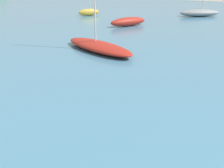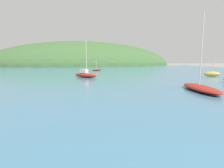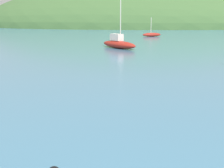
# 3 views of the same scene
# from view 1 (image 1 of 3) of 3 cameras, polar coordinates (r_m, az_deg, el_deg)

# --- Properties ---
(boat_mid_harbor) EXTENTS (3.22, 1.81, 0.65)m
(boat_mid_harbor) POSITION_cam_1_polar(r_m,az_deg,el_deg) (20.32, 3.52, 13.40)
(boat_mid_harbor) COLOR maroon
(boat_mid_harbor) RESTS_ON water
(boat_nearest_quay) EXTENTS (3.74, 3.64, 4.92)m
(boat_nearest_quay) POSITION_cam_1_polar(r_m,az_deg,el_deg) (27.02, 18.53, 14.52)
(boat_nearest_quay) COLOR gray
(boat_nearest_quay) RESTS_ON water
(boat_green_fishing) EXTENTS (2.31, 4.84, 5.54)m
(boat_green_fishing) POSITION_cam_1_polar(r_m,az_deg,el_deg) (13.12, -2.97, 8.28)
(boat_green_fishing) COLOR maroon
(boat_green_fishing) RESTS_ON water
(boat_far_left) EXTENTS (2.06, 1.50, 2.28)m
(boat_far_left) POSITION_cam_1_polar(r_m,az_deg,el_deg) (26.26, -5.06, 15.32)
(boat_far_left) COLOR gold
(boat_far_left) RESTS_ON water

